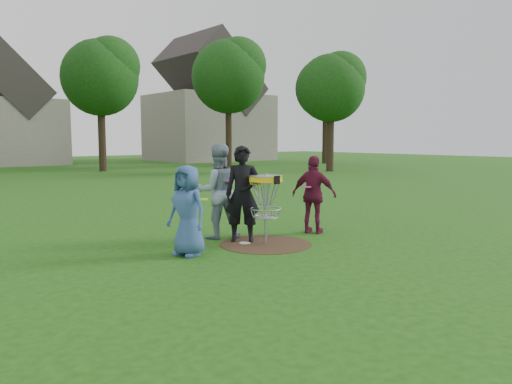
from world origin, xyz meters
TOP-DOWN VIEW (x-y plane):
  - ground at (0.00, 0.00)m, footprint 100.00×100.00m
  - dirt_patch at (0.00, 0.00)m, footprint 1.80×1.80m
  - player_blue at (-1.66, 0.15)m, footprint 0.71×0.90m
  - player_black at (-0.20, 0.47)m, footprint 0.83×0.80m
  - player_grey at (-0.36, 1.10)m, footprint 1.15×1.03m
  - player_maroon at (1.54, 0.22)m, footprint 0.80×1.07m
  - disc_on_grass at (-0.28, 0.31)m, footprint 0.22×0.22m
  - disc_golf_basket at (0.00, -0.00)m, footprint 0.66×0.67m
  - held_discs at (-0.12, 0.34)m, footprint 2.87×0.92m
  - tree_row at (0.44, 20.67)m, footprint 51.20×17.42m
  - house_row at (4.78, 33.07)m, footprint 44.50×10.65m

SIDE VIEW (x-z plane):
  - ground at x=0.00m, z-range 0.00..0.00m
  - dirt_patch at x=0.00m, z-range 0.00..0.01m
  - disc_on_grass at x=-0.28m, z-range 0.00..0.02m
  - player_blue at x=-1.66m, z-range 0.00..1.60m
  - player_maroon at x=1.54m, z-range 0.00..1.69m
  - player_black at x=-0.20m, z-range 0.00..1.91m
  - player_grey at x=-0.36m, z-range 0.00..1.95m
  - disc_golf_basket at x=0.00m, z-range 0.33..1.71m
  - held_discs at x=-0.12m, z-range 0.98..1.21m
  - house_row at x=4.78m, z-range -1.67..9.95m
  - tree_row at x=0.44m, z-range 1.26..11.16m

